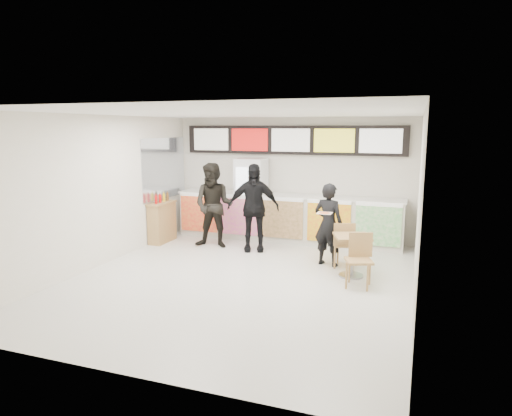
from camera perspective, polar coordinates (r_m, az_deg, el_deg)
The scene contains 15 objects.
floor at distance 8.48m, azimuth -1.92°, elevation -8.91°, with size 7.00×7.00×0.00m, color beige.
ceiling at distance 8.03m, azimuth -2.05°, elevation 11.80°, with size 7.00×7.00×0.00m, color white.
wall_back at distance 11.42m, azimuth 4.47°, elevation 3.70°, with size 6.00×6.00×0.00m, color silver.
wall_left at distance 9.62m, azimuth -18.87°, elevation 2.01°, with size 7.00×7.00×0.00m, color silver.
wall_right at distance 7.57m, azimuth 19.67°, elevation -0.08°, with size 7.00×7.00×0.00m, color silver.
service_counter at distance 11.17m, azimuth 3.86°, elevation -1.24°, with size 5.56×0.77×1.14m.
menu_board at distance 11.27m, azimuth 4.41°, elevation 8.47°, with size 5.50×0.14×0.70m.
drinks_fridge at distance 11.39m, azimuth -0.63°, elevation 1.19°, with size 0.70×0.67×2.00m.
mirror_panel at distance 11.59m, azimuth -11.38°, elevation 4.88°, with size 0.01×2.00×1.50m, color #B2B7BF.
customer_main at distance 9.24m, azimuth 9.04°, elevation -2.06°, with size 0.61×0.40×1.67m, color black.
customer_left at distance 10.54m, azimuth -5.28°, elevation 0.31°, with size 0.95×0.74×1.96m, color black.
customer_mid at distance 10.19m, azimuth -0.36°, elevation 0.06°, with size 1.16×0.48×1.97m, color black.
pizza_slice at distance 8.74m, azimuth 8.56°, elevation -0.59°, with size 0.36×0.36×0.02m.
cafe_table at distance 8.68m, azimuth 11.90°, elevation -4.93°, with size 0.95×1.65×0.93m.
condiment_ledge at distance 11.29m, azimuth -11.66°, elevation -1.69°, with size 0.35×0.87×1.17m.
Camera 1 is at (2.94, -7.46, 2.75)m, focal length 32.00 mm.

